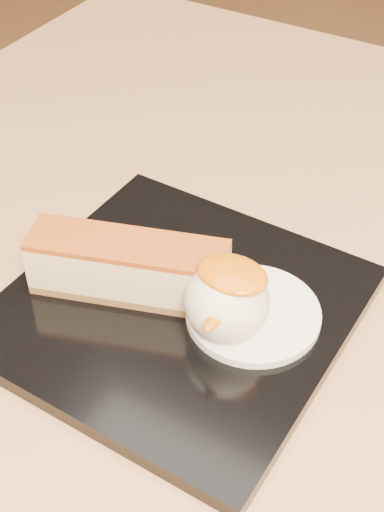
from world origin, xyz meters
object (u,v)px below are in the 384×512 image
Objects in this scene: dessert_plate at (177,310)px; cheesecake at (129,267)px; table at (241,395)px; ice_cream_scoop at (227,302)px.

dessert_plate is 0.04m from cheesecake.
table is 5.78× the size of cheesecake.
ice_cream_scoop is at bearing -7.13° from dessert_plate.
ice_cream_scoop is (0.02, -0.07, 0.19)m from table.
dessert_plate is at bearing 172.87° from ice_cream_scoop.
dessert_plate is at bearing -9.93° from cheesecake.
ice_cream_scoop is (0.08, 0.00, 0.01)m from cheesecake.
cheesecake is at bearing -127.13° from table.
cheesecake is 2.54× the size of ice_cream_scoop.
ice_cream_scoop is at bearing -18.06° from cheesecake.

